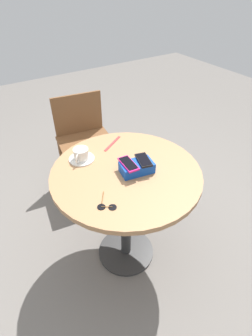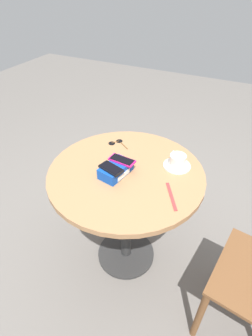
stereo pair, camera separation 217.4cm
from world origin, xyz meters
name	(u,v)px [view 1 (the left image)]	position (x,y,z in m)	size (l,w,h in m)	color
ground_plane	(126,251)	(0.00, 0.00, 0.00)	(8.00, 8.00, 0.00)	slate
round_table	(126,190)	(0.00, 0.00, 0.62)	(0.85, 0.85, 0.77)	#2D2D2D
phone_box	(137,167)	(-0.05, 0.04, 0.80)	(0.20, 0.14, 0.06)	#0F42AD
phone_black	(144,160)	(-0.09, 0.04, 0.83)	(0.09, 0.14, 0.01)	black
phone_magenta	(128,164)	(0.00, 0.02, 0.83)	(0.07, 0.15, 0.01)	#D11975
saucer	(82,159)	(0.16, -0.23, 0.77)	(0.15, 0.15, 0.01)	silver
coffee_cup	(81,154)	(0.16, -0.23, 0.81)	(0.10, 0.10, 0.07)	silver
lanyard_strap	(113,143)	(-0.08, -0.28, 0.77)	(0.19, 0.02, 0.00)	red
sunglasses	(106,206)	(0.23, 0.18, 0.77)	(0.08, 0.14, 0.01)	black
chair_near_window	(85,141)	(-0.13, -0.87, 0.46)	(0.52, 0.52, 0.83)	brown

